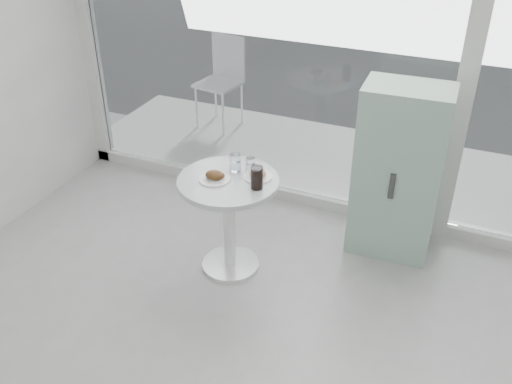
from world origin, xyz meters
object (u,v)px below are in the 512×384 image
at_px(main_table, 229,206).
at_px(plate_fritter, 215,177).
at_px(water_tumbler_a, 235,164).
at_px(mint_cabinet, 398,172).
at_px(plate_donut, 258,175).
at_px(water_tumbler_b, 250,165).
at_px(cola_glass, 257,178).
at_px(patio_chair, 223,76).

xyz_separation_m(main_table, plate_fritter, (-0.08, -0.04, 0.25)).
xyz_separation_m(main_table, water_tumbler_a, (-0.00, 0.13, 0.28)).
height_order(mint_cabinet, plate_donut, mint_cabinet).
xyz_separation_m(main_table, water_tumbler_b, (0.10, 0.17, 0.27)).
bearing_deg(water_tumbler_a, cola_glass, -33.97).
bearing_deg(patio_chair, cola_glass, -49.35).
bearing_deg(plate_donut, water_tumbler_b, 141.80).
xyz_separation_m(plate_donut, water_tumbler_b, (-0.09, 0.07, 0.03)).
bearing_deg(water_tumbler_b, plate_donut, -38.20).
relative_size(main_table, water_tumbler_a, 5.85).
bearing_deg(patio_chair, main_table, -53.49).
bearing_deg(main_table, plate_fritter, -150.57).
xyz_separation_m(plate_fritter, plate_donut, (0.26, 0.15, -0.01)).
height_order(water_tumbler_a, water_tumbler_b, water_tumbler_a).
height_order(main_table, cola_glass, cola_glass).
distance_m(water_tumbler_a, water_tumbler_b, 0.11).
distance_m(patio_chair, water_tumbler_b, 2.45).
relative_size(mint_cabinet, plate_fritter, 6.22).
height_order(main_table, mint_cabinet, mint_cabinet).
bearing_deg(plate_fritter, water_tumbler_a, 66.93).
distance_m(water_tumbler_a, cola_glass, 0.29).
xyz_separation_m(mint_cabinet, cola_glass, (-0.82, -0.76, 0.17)).
height_order(patio_chair, water_tumbler_a, patio_chair).
distance_m(mint_cabinet, water_tumbler_b, 1.12).
height_order(plate_fritter, cola_glass, cola_glass).
height_order(plate_fritter, water_tumbler_a, water_tumbler_a).
xyz_separation_m(mint_cabinet, plate_fritter, (-1.14, -0.78, 0.12)).
relative_size(plate_fritter, water_tumbler_a, 1.66).
distance_m(plate_fritter, water_tumbler_b, 0.28).
bearing_deg(main_table, patio_chair, 117.10).
relative_size(mint_cabinet, water_tumbler_a, 10.34).
distance_m(mint_cabinet, cola_glass, 1.14).
relative_size(main_table, patio_chair, 0.78).
distance_m(patio_chair, water_tumbler_a, 2.44).
height_order(plate_donut, water_tumbler_b, water_tumbler_b).
bearing_deg(main_table, plate_donut, 29.89).
bearing_deg(plate_donut, mint_cabinet, 35.77).
xyz_separation_m(patio_chair, water_tumbler_a, (1.16, -2.14, 0.22)).
height_order(main_table, plate_donut, plate_donut).
distance_m(plate_fritter, plate_donut, 0.30).
bearing_deg(cola_glass, water_tumbler_a, 146.03).
height_order(water_tumbler_a, cola_glass, cola_glass).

